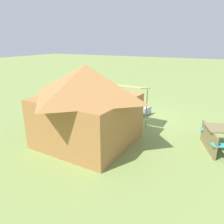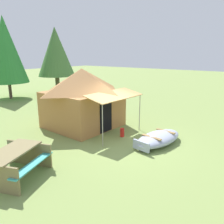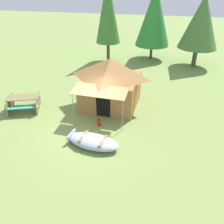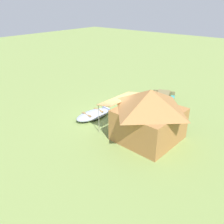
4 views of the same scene
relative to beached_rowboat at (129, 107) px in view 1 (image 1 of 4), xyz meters
name	(u,v)px [view 1 (image 1 of 4)]	position (x,y,z in m)	size (l,w,h in m)	color
ground_plane	(129,122)	(-0.61, 1.36, -0.23)	(80.00, 80.00, 0.00)	#7D944C
beached_rowboat	(129,107)	(0.00, 0.00, 0.00)	(2.49, 1.40, 0.45)	#A2AAC5
canvas_cabin_tent	(87,104)	(-0.11, 3.91, 1.20)	(3.38, 4.18, 2.76)	#A9723D
cooler_box	(90,124)	(0.57, 2.78, -0.08)	(0.48, 0.33, 0.31)	#326DAD
fuel_can	(118,118)	(-0.18, 1.58, -0.05)	(0.18, 0.18, 0.37)	red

